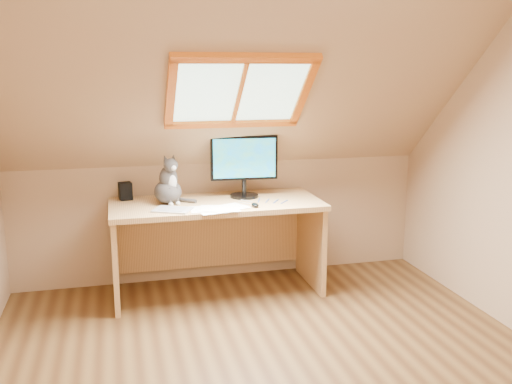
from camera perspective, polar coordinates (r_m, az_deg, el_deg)
name	(u,v)px	position (r m, az deg, el deg)	size (l,w,h in m)	color
ground	(279,376)	(3.55, 2.31, -17.92)	(3.50, 3.50, 0.00)	brown
room_shell	(286,137)	(3.00, 3.04, 5.50)	(3.52, 3.52, 2.41)	tan
desk	(215,227)	(4.63, -4.10, -3.53)	(1.65, 0.72, 0.75)	tan
monitor	(244,162)	(4.60, -1.20, 2.99)	(0.55, 0.23, 0.50)	black
cat	(168,186)	(4.46, -8.77, 0.62)	(0.29, 0.32, 0.39)	#4A4442
desk_speaker	(125,191)	(4.67, -12.93, 0.09)	(0.10, 0.10, 0.14)	black
graphics_tablet	(173,210)	(4.26, -8.33, -1.77)	(0.27, 0.19, 0.01)	#B2B2B7
mouse	(255,205)	(4.32, -0.10, -1.30)	(0.05, 0.10, 0.03)	black
papers	(219,209)	(4.25, -3.68, -1.73)	(0.35, 0.30, 0.01)	white
cables	(261,202)	(4.46, 0.46, -1.03)	(0.51, 0.26, 0.01)	silver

